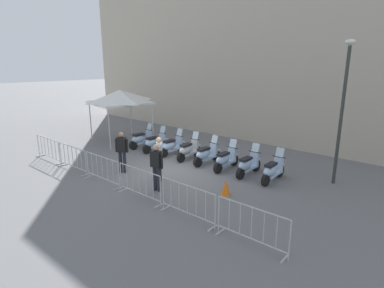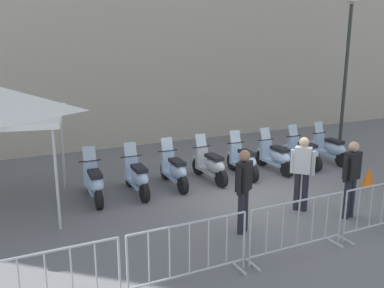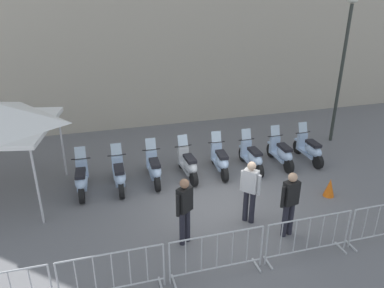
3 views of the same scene
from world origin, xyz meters
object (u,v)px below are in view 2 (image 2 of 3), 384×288
at_px(motorcycle_2, 175,171).
at_px(barrier_segment_3, 383,208).
at_px(motorcycle_3, 211,166).
at_px(motorcycle_6, 304,153).
at_px(motorcycle_4, 244,161).
at_px(motorcycle_5, 276,157).
at_px(street_lamp, 347,58).
at_px(motorcycle_1, 137,177).
at_px(officer_mid_plaza, 302,170).
at_px(traffic_cone, 369,176).
at_px(barrier_segment_2, 298,228).
at_px(officer_by_barriers, 351,175).
at_px(barrier_segment_1, 190,254).
at_px(officer_near_row_end, 244,186).
at_px(motorcycle_0, 94,183).
at_px(motorcycle_7, 330,149).
at_px(barrier_segment_0, 47,288).

height_order(motorcycle_2, barrier_segment_3, motorcycle_2).
distance_m(motorcycle_3, motorcycle_6, 3.23).
distance_m(motorcycle_2, motorcycle_4, 2.16).
height_order(motorcycle_5, street_lamp, street_lamp).
relative_size(motorcycle_1, barrier_segment_3, 0.84).
bearing_deg(street_lamp, officer_mid_plaza, -130.59).
height_order(barrier_segment_3, traffic_cone, barrier_segment_3).
relative_size(motorcycle_6, barrier_segment_2, 0.84).
distance_m(motorcycle_4, officer_by_barriers, 3.57).
bearing_deg(motorcycle_1, motorcycle_2, 17.59).
xyz_separation_m(motorcycle_6, barrier_segment_1, (-4.96, -5.39, 0.07)).
distance_m(motorcycle_6, barrier_segment_2, 5.73).
bearing_deg(barrier_segment_1, officer_by_barriers, 22.53).
bearing_deg(officer_near_row_end, motorcycle_0, 139.04).
height_order(motorcycle_2, traffic_cone, motorcycle_2).
bearing_deg(motorcycle_5, motorcycle_3, -170.15).
bearing_deg(street_lamp, motorcycle_0, -159.61).
distance_m(motorcycle_1, motorcycle_7, 6.48).
xyz_separation_m(motorcycle_0, officer_near_row_end, (2.88, -2.50, 0.53)).
bearing_deg(motorcycle_2, motorcycle_0, -166.47).
bearing_deg(barrier_segment_1, motorcycle_0, 108.75).
xyz_separation_m(street_lamp, traffic_cone, (-1.74, -4.01, -2.94)).
bearing_deg(officer_by_barriers, barrier_segment_0, -161.13).
bearing_deg(motorcycle_0, barrier_segment_1, -71.25).
height_order(motorcycle_0, motorcycle_4, same).
relative_size(motorcycle_5, barrier_segment_0, 0.84).
xyz_separation_m(barrier_segment_2, barrier_segment_3, (2.12, 0.43, 0.00)).
bearing_deg(motorcycle_2, officer_mid_plaza, -42.44).
relative_size(motorcycle_5, motorcycle_6, 1.00).
xyz_separation_m(barrier_segment_0, officer_by_barriers, (6.14, 2.10, 0.46)).
distance_m(motorcycle_4, officer_near_row_end, 3.72).
height_order(officer_near_row_end, traffic_cone, officer_near_row_end).
bearing_deg(motorcycle_4, motorcycle_3, -168.61).
bearing_deg(barrier_segment_3, motorcycle_0, 150.26).
relative_size(motorcycle_0, motorcycle_3, 1.01).
bearing_deg(street_lamp, barrier_segment_2, -128.00).
distance_m(motorcycle_6, traffic_cone, 2.20).
distance_m(motorcycle_0, motorcycle_6, 6.48).
relative_size(motorcycle_6, barrier_segment_3, 0.84).
xyz_separation_m(barrier_segment_0, officer_near_row_end, (3.62, 1.99, 0.46)).
distance_m(motorcycle_3, traffic_cone, 4.27).
relative_size(motorcycle_0, officer_mid_plaza, 1.00).
height_order(motorcycle_6, officer_mid_plaza, officer_mid_plaza).
bearing_deg(officer_by_barriers, motorcycle_3, 125.70).
bearing_deg(motorcycle_7, motorcycle_2, -168.73).
bearing_deg(motorcycle_0, traffic_cone, -5.53).
height_order(motorcycle_3, barrier_segment_1, motorcycle_3).
height_order(motorcycle_2, motorcycle_3, same).
relative_size(barrier_segment_3, officer_by_barriers, 1.18).
xyz_separation_m(motorcycle_2, street_lamp, (6.82, 2.81, 2.76)).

